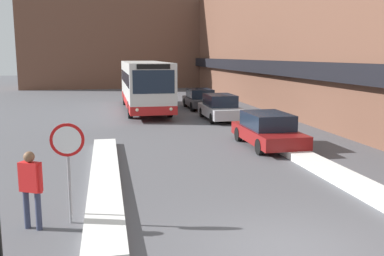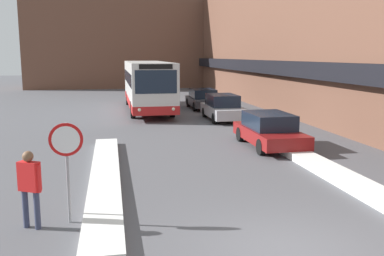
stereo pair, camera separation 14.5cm
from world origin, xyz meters
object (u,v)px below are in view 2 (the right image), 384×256
object	(u,v)px
city_bus	(147,84)
parked_car_middle	(223,107)
pedestrian	(30,182)
parked_car_front	(269,130)
parked_car_back	(203,99)
stop_sign	(66,151)

from	to	relation	value
city_bus	parked_car_middle	size ratio (longest dim) A/B	2.79
city_bus	pedestrian	world-z (taller)	city_bus
city_bus	parked_car_front	size ratio (longest dim) A/B	2.71
city_bus	parked_car_back	distance (m)	4.19
parked_car_back	stop_sign	bearing A→B (deg)	-110.26
parked_car_back	parked_car_middle	bearing A→B (deg)	-90.00
parked_car_middle	stop_sign	bearing A→B (deg)	-116.96
parked_car_middle	pedestrian	xyz separation A→B (m)	(-8.37, -15.05, 0.32)
city_bus	stop_sign	xyz separation A→B (m)	(-3.53, -20.27, -0.13)
pedestrian	parked_car_middle	bearing A→B (deg)	89.91
parked_car_middle	pedestrian	world-z (taller)	pedestrian
parked_car_middle	city_bus	bearing A→B (deg)	126.81
parked_car_back	stop_sign	distance (m)	21.87
stop_sign	pedestrian	xyz separation A→B (m)	(-0.80, -0.17, -0.64)
parked_car_middle	stop_sign	xyz separation A→B (m)	(-7.57, -14.87, 0.95)
parked_car_back	city_bus	bearing A→B (deg)	-176.75
parked_car_back	pedestrian	world-z (taller)	pedestrian
parked_car_front	parked_car_back	world-z (taller)	parked_car_front
parked_car_front	parked_car_middle	size ratio (longest dim) A/B	1.03
stop_sign	parked_car_middle	bearing A→B (deg)	63.04
pedestrian	parked_car_front	bearing A→B (deg)	70.03
parked_car_front	parked_car_middle	distance (m)	7.76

